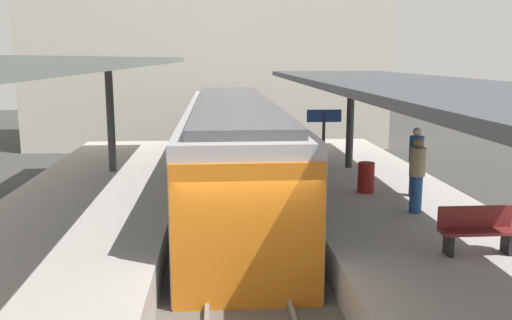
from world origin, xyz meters
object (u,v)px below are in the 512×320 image
object	(u,v)px
commuter_train	(233,151)
passenger_mid_platform	(417,174)
platform_sign	(324,132)
passenger_near_bench	(416,161)
platform_bench	(477,229)
litter_bin	(366,177)

from	to	relation	value
commuter_train	passenger_mid_platform	bearing A→B (deg)	-47.97
platform_sign	passenger_mid_platform	xyz separation A→B (m)	(1.78, -2.02, -0.72)
commuter_train	passenger_mid_platform	xyz separation A→B (m)	(4.06, -4.50, 0.18)
passenger_near_bench	passenger_mid_platform	bearing A→B (deg)	-109.41
passenger_near_bench	commuter_train	bearing A→B (deg)	146.92
platform_bench	platform_sign	bearing A→B (deg)	112.25
platform_bench	passenger_mid_platform	xyz separation A→B (m)	(-0.15, 2.70, 0.44)
platform_sign	passenger_near_bench	size ratio (longest dim) A/B	1.24
platform_sign	commuter_train	bearing A→B (deg)	132.49
passenger_mid_platform	commuter_train	bearing A→B (deg)	132.03
platform_sign	passenger_mid_platform	bearing A→B (deg)	-48.56
platform_sign	litter_bin	size ratio (longest dim) A/B	2.76
litter_bin	passenger_mid_platform	size ratio (longest dim) A/B	0.46
commuter_train	passenger_near_bench	world-z (taller)	commuter_train
platform_bench	passenger_mid_platform	bearing A→B (deg)	93.14
commuter_train	platform_sign	size ratio (longest dim) A/B	6.82
platform_sign	litter_bin	distance (m)	1.69
commuter_train	passenger_mid_platform	world-z (taller)	commuter_train
litter_bin	passenger_mid_platform	world-z (taller)	passenger_mid_platform
platform_bench	passenger_near_bench	distance (m)	4.25
platform_bench	litter_bin	distance (m)	4.76
platform_bench	passenger_near_bench	xyz separation A→B (m)	(0.38, 4.21, 0.47)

